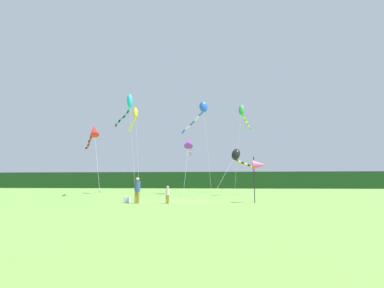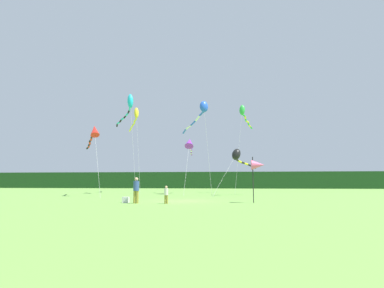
{
  "view_description": "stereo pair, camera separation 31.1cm",
  "coord_description": "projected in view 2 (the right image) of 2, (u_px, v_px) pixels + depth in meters",
  "views": [
    {
      "loc": [
        2.88,
        -22.72,
        1.44
      ],
      "look_at": [
        0.0,
        6.0,
        5.13
      ],
      "focal_mm": 27.8,
      "sensor_mm": 36.0,
      "label": 1
    },
    {
      "loc": [
        3.19,
        -22.69,
        1.44
      ],
      "look_at": [
        0.0,
        6.0,
        5.13
      ],
      "focal_mm": 27.8,
      "sensor_mm": 36.0,
      "label": 2
    }
  ],
  "objects": [
    {
      "name": "ground_plane",
      "position": [
        183.0,
        201.0,
        22.54
      ],
      "size": [
        120.0,
        120.0,
        0.0
      ],
      "primitive_type": "plane",
      "color": "#6B9E42"
    },
    {
      "name": "distant_treeline",
      "position": [
        211.0,
        180.0,
        67.13
      ],
      "size": [
        108.0,
        2.32,
        3.68
      ],
      "primitive_type": "cube",
      "color": "#193D19",
      "rests_on": "ground"
    },
    {
      "name": "person_adult",
      "position": [
        136.0,
        189.0,
        20.18
      ],
      "size": [
        0.38,
        0.38,
        1.75
      ],
      "color": "olive",
      "rests_on": "ground"
    },
    {
      "name": "person_child",
      "position": [
        166.0,
        194.0,
        19.86
      ],
      "size": [
        0.26,
        0.26,
        1.18
      ],
      "color": "olive",
      "rests_on": "ground"
    },
    {
      "name": "cooler_box",
      "position": [
        126.0,
        200.0,
        20.68
      ],
      "size": [
        0.41,
        0.42,
        0.4
      ],
      "primitive_type": "cube",
      "color": "silver",
      "rests_on": "ground"
    },
    {
      "name": "banner_flag_pole",
      "position": [
        258.0,
        165.0,
        20.74
      ],
      "size": [
        0.9,
        0.7,
        3.2
      ],
      "color": "black",
      "rests_on": "ground"
    },
    {
      "name": "kite_green",
      "position": [
        243.0,
        113.0,
        39.1
      ],
      "size": [
        2.92,
        7.47,
        11.49
      ],
      "color": "#B2B2B2",
      "rests_on": "ground"
    },
    {
      "name": "kite_yellow",
      "position": [
        136.0,
        116.0,
        41.41
      ],
      "size": [
        4.22,
        7.84,
        11.69
      ],
      "color": "#B2B2B2",
      "rests_on": "ground"
    },
    {
      "name": "kite_cyan",
      "position": [
        129.0,
        104.0,
        36.29
      ],
      "size": [
        5.1,
        6.98,
        12.1
      ],
      "color": "#B2B2B2",
      "rests_on": "ground"
    },
    {
      "name": "kite_black",
      "position": [
        237.0,
        156.0,
        32.35
      ],
      "size": [
        4.86,
        6.22,
        5.21
      ],
      "color": "#B2B2B2",
      "rests_on": "ground"
    },
    {
      "name": "kite_purple",
      "position": [
        190.0,
        143.0,
        36.71
      ],
      "size": [
        1.1,
        7.78,
        7.07
      ],
      "color": "#B2B2B2",
      "rests_on": "ground"
    },
    {
      "name": "kite_blue",
      "position": [
        201.0,
        110.0,
        34.76
      ],
      "size": [
        4.21,
        7.48,
        10.77
      ],
      "color": "#B2B2B2",
      "rests_on": "ground"
    },
    {
      "name": "kite_red",
      "position": [
        94.0,
        132.0,
        30.75
      ],
      "size": [
        4.92,
        7.01,
        7.43
      ],
      "color": "#B2B2B2",
      "rests_on": "ground"
    }
  ]
}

